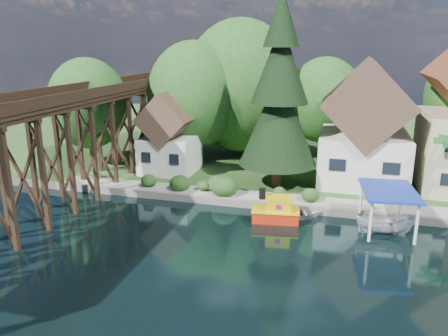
{
  "coord_description": "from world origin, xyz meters",
  "views": [
    {
      "loc": [
        5.09,
        -24.08,
        12.59
      ],
      "look_at": [
        -3.2,
        6.0,
        3.73
      ],
      "focal_mm": 35.0,
      "sensor_mm": 36.0,
      "label": 1
    }
  ],
  "objects": [
    {
      "name": "tugboat",
      "position": [
        0.82,
        5.89,
        0.75
      ],
      "size": [
        3.67,
        2.31,
        2.51
      ],
      "color": "red",
      "rests_on": "ground"
    },
    {
      "name": "house_left",
      "position": [
        7.0,
        16.0,
        5.14
      ],
      "size": [
        7.64,
        8.64,
        11.02
      ],
      "color": "white",
      "rests_on": "bank"
    },
    {
      "name": "bg_trees",
      "position": [
        1.0,
        21.25,
        7.29
      ],
      "size": [
        49.9,
        13.3,
        10.57
      ],
      "color": "#382314",
      "rests_on": "bank"
    },
    {
      "name": "conifer",
      "position": [
        -0.21,
        12.6,
        8.4
      ],
      "size": [
        6.66,
        6.66,
        16.4
      ],
      "color": "#382314",
      "rests_on": "bank"
    },
    {
      "name": "trestle_bridge",
      "position": [
        -16.0,
        5.17,
        5.35
      ],
      "size": [
        4.12,
        44.18,
        9.3
      ],
      "color": "black",
      "rests_on": "ground"
    },
    {
      "name": "shed",
      "position": [
        -11.0,
        14.5,
        3.83
      ],
      "size": [
        5.09,
        5.4,
        7.85
      ],
      "color": "white",
      "rests_on": "bank"
    },
    {
      "name": "bank",
      "position": [
        0.0,
        34.0,
        0.25
      ],
      "size": [
        140.0,
        52.0,
        0.5
      ],
      "primitive_type": "cube",
      "color": "#28491D",
      "rests_on": "ground"
    },
    {
      "name": "boat_canopy",
      "position": [
        8.41,
        5.64,
        1.38
      ],
      "size": [
        4.16,
        5.31,
        3.21
      ],
      "color": "silver",
      "rests_on": "ground"
    },
    {
      "name": "boat_white_a",
      "position": [
        2.17,
        7.04,
        0.41
      ],
      "size": [
        4.59,
        3.86,
        0.81
      ],
      "primitive_type": "imported",
      "rotation": [
        0.0,
        0.0,
        1.88
      ],
      "color": "white",
      "rests_on": "ground"
    },
    {
      "name": "shrubs",
      "position": [
        -4.6,
        9.26,
        1.23
      ],
      "size": [
        15.76,
        2.47,
        1.7
      ],
      "color": "#1D4217",
      "rests_on": "bank"
    },
    {
      "name": "ground",
      "position": [
        0.0,
        0.0,
        0.0
      ],
      "size": [
        140.0,
        140.0,
        0.0
      ],
      "primitive_type": "plane",
      "color": "black",
      "rests_on": "ground"
    },
    {
      "name": "promenade",
      "position": [
        6.0,
        9.3,
        0.53
      ],
      "size": [
        50.0,
        2.6,
        0.06
      ],
      "primitive_type": "cube",
      "color": "gray",
      "rests_on": "bank"
    },
    {
      "name": "seawall",
      "position": [
        4.0,
        8.0,
        0.31
      ],
      "size": [
        60.0,
        0.4,
        0.62
      ],
      "primitive_type": "cube",
      "color": "slate",
      "rests_on": "ground"
    }
  ]
}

